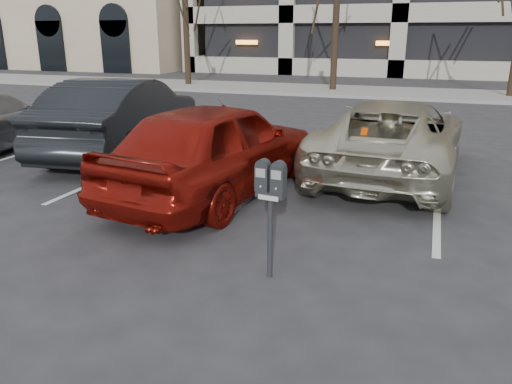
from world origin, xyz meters
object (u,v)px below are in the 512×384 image
object	(u,v)px
suv_silver	(392,138)
car_dark	(123,116)
car_red	(217,148)
parking_meter	(270,191)

from	to	relation	value
suv_silver	car_dark	size ratio (longest dim) A/B	1.04
car_red	parking_meter	bearing A→B (deg)	132.86
parking_meter	car_red	distance (m)	2.95
parking_meter	car_red	world-z (taller)	car_red
suv_silver	car_red	size ratio (longest dim) A/B	1.13
suv_silver	car_dark	xyz separation A→B (m)	(-5.50, -0.16, 0.11)
car_red	car_dark	distance (m)	3.58
parking_meter	suv_silver	bearing A→B (deg)	86.33
parking_meter	car_red	size ratio (longest dim) A/B	0.28
parking_meter	car_dark	distance (m)	6.40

